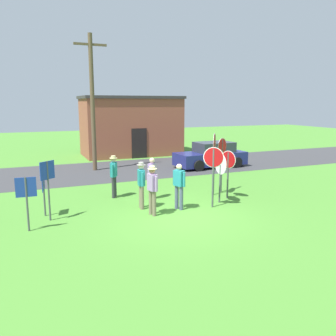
{
  "coord_description": "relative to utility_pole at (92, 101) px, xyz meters",
  "views": [
    {
      "loc": [
        -4.76,
        -10.4,
        3.84
      ],
      "look_at": [
        0.53,
        2.18,
        1.3
      ],
      "focal_mm": 37.36,
      "sensor_mm": 36.0,
      "label": 1
    }
  ],
  "objects": [
    {
      "name": "ground_plane",
      "position": [
        0.95,
        -9.64,
        -3.97
      ],
      "size": [
        80.0,
        80.0,
        0.0
      ],
      "primitive_type": "plane",
      "color": "#47842D"
    },
    {
      "name": "street_asphalt",
      "position": [
        0.95,
        -0.49,
        -3.97
      ],
      "size": [
        60.0,
        6.4,
        0.01
      ],
      "primitive_type": "cube",
      "color": "#38383A",
      "rests_on": "ground"
    },
    {
      "name": "building_background",
      "position": [
        3.79,
        5.19,
        -1.8
      ],
      "size": [
        7.23,
        3.95,
        4.34
      ],
      "color": "brown",
      "rests_on": "ground"
    },
    {
      "name": "utility_pole",
      "position": [
        0.0,
        0.0,
        0.0
      ],
      "size": [
        1.8,
        0.24,
        7.59
      ],
      "color": "brown",
      "rests_on": "ground"
    },
    {
      "name": "parked_car_on_street",
      "position": [
        6.75,
        -1.68,
        -3.29
      ],
      "size": [
        4.38,
        2.17,
        1.51
      ],
      "color": "navy",
      "rests_on": "ground"
    },
    {
      "name": "stop_sign_center_cluster",
      "position": [
        2.6,
        -9.06,
        -2.43
      ],
      "size": [
        0.61,
        0.47,
        2.27
      ],
      "color": "#474C4C",
      "rests_on": "ground"
    },
    {
      "name": "stop_sign_far_back",
      "position": [
        3.19,
        -8.62,
        -2.65
      ],
      "size": [
        0.09,
        0.82,
        1.94
      ],
      "color": "#474C4C",
      "rests_on": "ground"
    },
    {
      "name": "stop_sign_rear_right",
      "position": [
        4.1,
        -7.21,
        -2.35
      ],
      "size": [
        0.65,
        0.39,
        2.38
      ],
      "color": "#474C4C",
      "rests_on": "ground"
    },
    {
      "name": "stop_sign_leaning_right",
      "position": [
        3.54,
        -7.51,
        -2.15
      ],
      "size": [
        0.52,
        0.69,
        2.63
      ],
      "color": "#474C4C",
      "rests_on": "ground"
    },
    {
      "name": "stop_sign_low_front",
      "position": [
        3.79,
        -8.21,
        -2.64
      ],
      "size": [
        0.26,
        0.68,
        1.96
      ],
      "color": "#474C4C",
      "rests_on": "ground"
    },
    {
      "name": "person_on_left",
      "position": [
        1.34,
        -8.81,
        -3.02
      ],
      "size": [
        0.35,
        0.53,
        1.69
      ],
      "color": "#4C5670",
      "rests_on": "ground"
    },
    {
      "name": "person_in_teal",
      "position": [
        0.21,
        -9.08,
        -2.99
      ],
      "size": [
        0.31,
        0.56,
        1.74
      ],
      "color": "#7A6B56",
      "rests_on": "ground"
    },
    {
      "name": "person_holding_notes",
      "position": [
        0.11,
        -8.19,
        -2.99
      ],
      "size": [
        0.31,
        0.57,
        1.74
      ],
      "color": "#7A6B56",
      "rests_on": "ground"
    },
    {
      "name": "person_in_dark_shirt",
      "position": [
        -0.44,
        -6.27,
        -2.99
      ],
      "size": [
        0.36,
        0.52,
        1.74
      ],
      "color": "#2D2D33",
      "rests_on": "ground"
    },
    {
      "name": "person_in_blue",
      "position": [
        0.94,
        -7.07,
        -3.02
      ],
      "size": [
        0.44,
        0.41,
        1.69
      ],
      "color": "#4C5670",
      "rests_on": "ground"
    },
    {
      "name": "info_panel_leftmost",
      "position": [
        -3.8,
        -9.05,
        -2.82
      ],
      "size": [
        0.6,
        0.07,
        1.67
      ],
      "color": "#4C4C51",
      "rests_on": "ground"
    },
    {
      "name": "info_panel_middle",
      "position": [
        -3.12,
        -8.28,
        -2.59
      ],
      "size": [
        0.48,
        0.4,
        2.0
      ],
      "color": "#4C4C51",
      "rests_on": "ground"
    },
    {
      "name": "info_panel_rightmost",
      "position": [
        -3.24,
        -7.72,
        -2.94
      ],
      "size": [
        0.13,
        0.59,
        1.5
      ],
      "color": "#4C4C51",
      "rests_on": "ground"
    }
  ]
}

